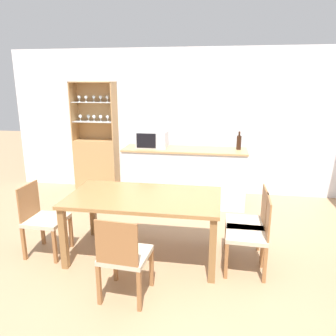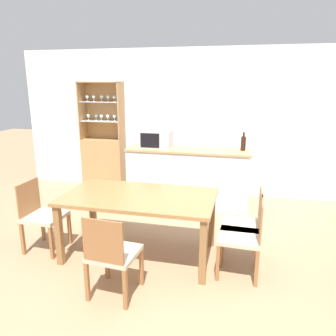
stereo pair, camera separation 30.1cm
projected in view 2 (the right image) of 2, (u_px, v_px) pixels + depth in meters
The scene contains 11 objects.
ground_plane at pixel (165, 265), 3.66m from camera, with size 18.00×18.00×0.00m, color #A37F5B.
wall_back at pixel (200, 123), 5.80m from camera, with size 6.80×0.06×2.55m.
kitchen_counter at pixel (188, 177), 5.37m from camera, with size 1.98×0.57×0.93m.
display_cabinet at pixel (104, 156), 6.20m from camera, with size 0.78×0.33×1.98m.
dining_table at pixel (139, 202), 3.72m from camera, with size 1.71×0.94×0.74m.
dining_chair_head_near at pixel (112, 254), 3.03m from camera, with size 0.45×0.45×0.84m.
dining_chair_side_left_near at pixel (42, 215), 3.91m from camera, with size 0.43×0.43×0.84m.
dining_chair_side_right_near at pixel (244, 236), 3.38m from camera, with size 0.44×0.44×0.84m.
dining_chair_side_right_far at pixel (244, 225), 3.65m from camera, with size 0.43×0.43×0.84m.
microwave at pixel (157, 139), 5.36m from camera, with size 0.49×0.33×0.27m.
wine_bottle at pixel (243, 143), 5.10m from camera, with size 0.08×0.08×0.29m.
Camera 2 is at (0.79, -3.16, 1.99)m, focal length 35.00 mm.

